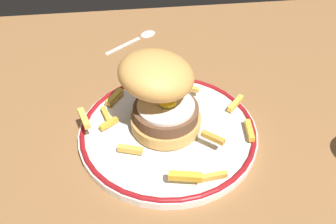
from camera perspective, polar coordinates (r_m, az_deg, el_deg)
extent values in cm
cube|color=brown|center=(53.84, -4.76, -8.17)|extent=(122.55, 94.24, 4.00)
cylinder|color=white|center=(54.54, 0.00, -3.15)|extent=(26.81, 26.81, 1.20)
torus|color=maroon|center=(54.12, 0.00, -2.70)|extent=(26.41, 26.41, 0.80)
cylinder|color=tan|center=(53.49, -0.33, -1.42)|extent=(10.42, 10.42, 1.80)
cylinder|color=brown|center=(52.26, -0.34, 0.04)|extent=(9.56, 9.56, 1.85)
cylinder|color=white|center=(51.50, -0.34, 1.02)|extent=(8.33, 8.33, 0.50)
ellipsoid|color=yellow|center=(51.17, -0.11, 1.69)|extent=(2.60, 2.60, 1.40)
ellipsoid|color=tan|center=(49.33, -1.87, 5.99)|extent=(11.37, 10.64, 7.02)
cube|color=gold|center=(50.39, -6.03, -5.91)|extent=(3.59, 1.90, 0.82)
cube|color=gold|center=(49.95, 7.14, -4.05)|extent=(3.14, 2.84, 0.77)
cube|color=#DFBA4F|center=(60.29, -1.61, 3.73)|extent=(1.30, 3.58, 0.85)
cube|color=#E6B44B|center=(53.40, -13.20, -0.96)|extent=(2.06, 4.13, 0.89)
cube|color=gold|center=(59.13, -8.49, 2.39)|extent=(3.02, 3.78, 0.92)
cube|color=gold|center=(54.10, 12.81, -2.84)|extent=(1.27, 4.13, 0.81)
cube|color=gold|center=(56.00, -9.75, -0.54)|extent=(1.84, 3.83, 0.72)
cube|color=gold|center=(58.34, 10.68, 1.38)|extent=(3.33, 3.51, 0.81)
cube|color=gold|center=(54.58, -9.40, -1.83)|extent=(2.95, 2.42, 0.72)
cube|color=gold|center=(59.53, 2.78, 3.96)|extent=(4.47, 2.83, 0.73)
cube|color=gold|center=(59.72, 2.50, 3.30)|extent=(1.95, 3.81, 0.87)
cube|color=gold|center=(47.43, 6.84, -10.13)|extent=(4.42, 1.18, 0.72)
cube|color=gold|center=(45.83, 2.75, -10.15)|extent=(4.36, 1.77, 0.94)
cube|color=gold|center=(59.55, -1.53, 3.12)|extent=(1.26, 4.16, 0.74)
cube|color=silver|center=(75.85, -7.15, 10.45)|extent=(7.54, 6.23, 0.32)
ellipsoid|color=silver|center=(79.65, -3.24, 12.50)|extent=(4.44, 4.28, 0.90)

